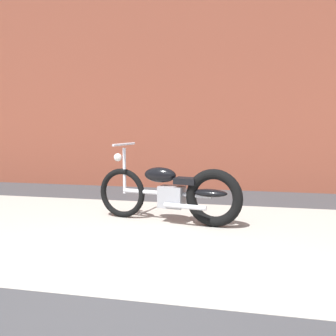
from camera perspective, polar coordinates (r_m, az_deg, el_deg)
The scene contains 4 objects.
ground_plane at distance 2.97m, azimuth -8.80°, elevation -18.80°, with size 80.00×80.00×0.00m, color #38383A.
sidewalk_slab at distance 4.55m, azimuth -0.78°, elevation -9.70°, with size 36.00×3.50×0.01m, color #9E998E.
brick_building_wall at distance 7.87m, azimuth 5.04°, elevation 15.74°, with size 36.00×0.50×5.09m, color brown.
motorcycle_black at distance 4.92m, azimuth 1.35°, elevation -3.73°, with size 1.99×0.68×1.03m.
Camera 1 is at (0.98, -2.51, 1.26)m, focal length 40.69 mm.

